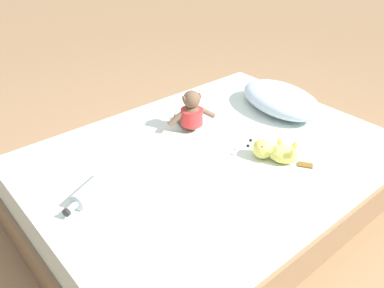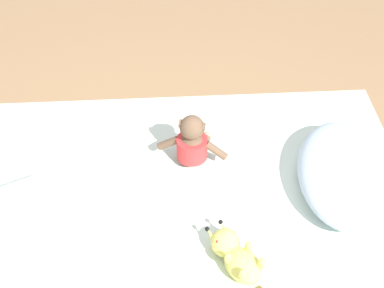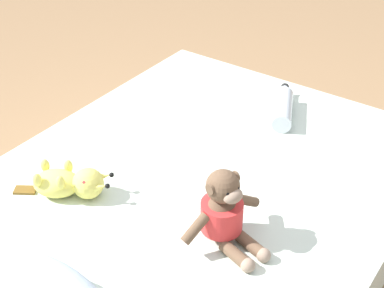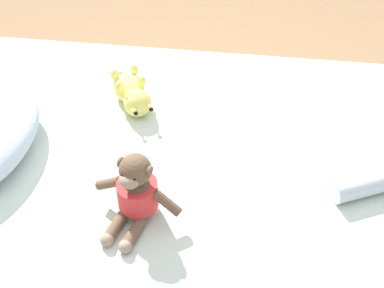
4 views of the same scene
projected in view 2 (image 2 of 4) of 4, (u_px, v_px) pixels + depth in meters
ground_plane at (178, 268)px, 2.37m from camera, size 16.00×16.00×0.00m
bed at (177, 238)px, 2.23m from camera, size 1.31×1.86×0.42m
pillow at (344, 173)px, 2.09m from camera, size 0.61×0.43×0.14m
plush_monkey at (193, 143)px, 2.18m from camera, size 0.24×0.28×0.24m
plush_yellow_creature at (236, 255)px, 1.85m from camera, size 0.31×0.21×0.10m
glass_bottle at (6, 195)px, 2.06m from camera, size 0.18×0.30×0.07m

